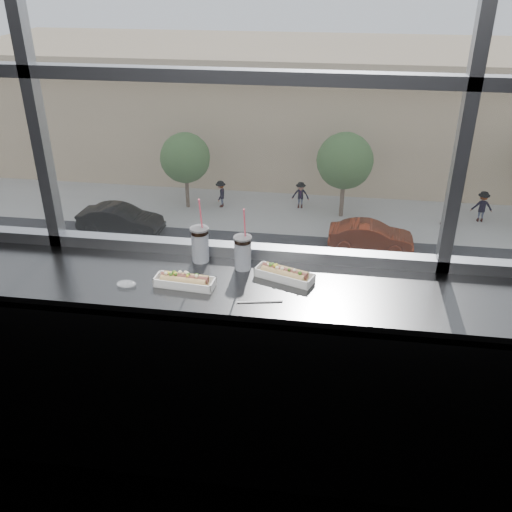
# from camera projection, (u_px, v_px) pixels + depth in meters

# --- Properties ---
(wall_back_lower) EXTENTS (6.00, 0.00, 6.00)m
(wall_back_lower) POSITION_uv_depth(u_px,v_px,m) (243.00, 342.00, 3.20)
(wall_back_lower) COLOR black
(wall_back_lower) RESTS_ON ground
(window_glass) EXTENTS (6.00, 0.00, 6.00)m
(window_glass) POSITION_uv_depth(u_px,v_px,m) (239.00, 2.00, 2.40)
(window_glass) COLOR silver
(window_glass) RESTS_ON ground
(window_mullions) EXTENTS (6.00, 0.08, 2.40)m
(window_mullions) POSITION_uv_depth(u_px,v_px,m) (238.00, 2.00, 2.38)
(window_mullions) COLOR gray
(window_mullions) RESTS_ON ground
(counter) EXTENTS (6.00, 0.55, 0.06)m
(counter) POSITION_uv_depth(u_px,v_px,m) (232.00, 288.00, 2.72)
(counter) COLOR #535353
(counter) RESTS_ON ground
(counter_fascia) EXTENTS (6.00, 0.04, 1.04)m
(counter_fascia) POSITION_uv_depth(u_px,v_px,m) (225.00, 407.00, 2.74)
(counter_fascia) COLOR #535353
(counter_fascia) RESTS_ON ground
(hotdog_tray_left) EXTENTS (0.29, 0.12, 0.07)m
(hotdog_tray_left) POSITION_uv_depth(u_px,v_px,m) (185.00, 281.00, 2.66)
(hotdog_tray_left) COLOR white
(hotdog_tray_left) RESTS_ON counter
(hotdog_tray_right) EXTENTS (0.30, 0.18, 0.07)m
(hotdog_tray_right) POSITION_uv_depth(u_px,v_px,m) (284.00, 274.00, 2.72)
(hotdog_tray_right) COLOR white
(hotdog_tray_right) RESTS_ON counter
(soda_cup_left) EXTENTS (0.09, 0.09, 0.35)m
(soda_cup_left) POSITION_uv_depth(u_px,v_px,m) (200.00, 243.00, 2.85)
(soda_cup_left) COLOR white
(soda_cup_left) RESTS_ON counter
(soda_cup_right) EXTENTS (0.09, 0.09, 0.33)m
(soda_cup_right) POSITION_uv_depth(u_px,v_px,m) (243.00, 251.00, 2.78)
(soda_cup_right) COLOR white
(soda_cup_right) RESTS_ON counter
(loose_straw) EXTENTS (0.20, 0.05, 0.01)m
(loose_straw) POSITION_uv_depth(u_px,v_px,m) (260.00, 302.00, 2.55)
(loose_straw) COLOR white
(loose_straw) RESTS_ON counter
(wrapper) EXTENTS (0.10, 0.07, 0.02)m
(wrapper) POSITION_uv_depth(u_px,v_px,m) (126.00, 284.00, 2.67)
(wrapper) COLOR silver
(wrapper) RESTS_ON counter
(plaza_ground) EXTENTS (120.00, 120.00, 0.00)m
(plaza_ground) POSITION_uv_depth(u_px,v_px,m) (332.00, 139.00, 46.61)
(plaza_ground) COLOR gray
(plaza_ground) RESTS_ON ground
(street_asphalt) EXTENTS (80.00, 10.00, 0.06)m
(street_asphalt) POSITION_uv_depth(u_px,v_px,m) (318.00, 285.00, 26.08)
(street_asphalt) COLOR black
(street_asphalt) RESTS_ON plaza_ground
(far_sidewalk) EXTENTS (80.00, 6.00, 0.04)m
(far_sidewalk) POSITION_uv_depth(u_px,v_px,m) (325.00, 215.00, 33.07)
(far_sidewalk) COLOR gray
(far_sidewalk) RESTS_ON plaza_ground
(far_building) EXTENTS (50.00, 14.00, 8.00)m
(far_building) POSITION_uv_depth(u_px,v_px,m) (334.00, 106.00, 39.93)
(far_building) COLOR tan
(far_building) RESTS_ON plaza_ground
(car_near_c) EXTENTS (3.07, 6.06, 1.94)m
(car_near_c) POSITION_uv_depth(u_px,v_px,m) (343.00, 318.00, 21.98)
(car_near_c) COLOR #B30003
(car_near_c) RESTS_ON street_asphalt
(car_far_a) EXTENTS (2.89, 6.16, 2.01)m
(car_far_a) POSITION_uv_depth(u_px,v_px,m) (120.00, 215.00, 30.48)
(car_far_a) COLOR black
(car_far_a) RESTS_ON street_asphalt
(car_near_a) EXTENTS (3.41, 6.70, 2.14)m
(car_near_a) POSITION_uv_depth(u_px,v_px,m) (3.00, 288.00, 23.74)
(car_near_a) COLOR gray
(car_near_a) RESTS_ON street_asphalt
(car_far_b) EXTENTS (2.58, 5.71, 1.87)m
(car_far_b) POSITION_uv_depth(u_px,v_px,m) (371.00, 232.00, 28.81)
(car_far_b) COLOR maroon
(car_far_b) RESTS_ON street_asphalt
(car_near_b) EXTENTS (3.03, 6.15, 1.98)m
(car_near_b) POSITION_uv_depth(u_px,v_px,m) (113.00, 299.00, 23.16)
(car_near_b) COLOR #2C2427
(car_near_b) RESTS_ON street_asphalt
(pedestrian_c) EXTENTS (0.84, 0.63, 1.89)m
(pedestrian_c) POSITION_uv_depth(u_px,v_px,m) (449.00, 209.00, 31.41)
(pedestrian_c) COLOR #66605B
(pedestrian_c) RESTS_ON far_sidewalk
(pedestrian_b) EXTENTS (0.86, 0.64, 1.93)m
(pedestrian_b) POSITION_uv_depth(u_px,v_px,m) (301.00, 192.00, 33.53)
(pedestrian_b) COLOR #66605B
(pedestrian_b) RESTS_ON far_sidewalk
(pedestrian_d) EXTENTS (0.95, 0.71, 2.14)m
(pedestrian_d) POSITION_uv_depth(u_px,v_px,m) (483.00, 203.00, 31.80)
(pedestrian_d) COLOR #66605B
(pedestrian_d) RESTS_ON far_sidewalk
(pedestrian_a) EXTENTS (0.65, 0.86, 1.94)m
(pedestrian_a) POSITION_uv_depth(u_px,v_px,m) (221.00, 191.00, 33.68)
(pedestrian_a) COLOR #66605B
(pedestrian_a) RESTS_ON far_sidewalk
(tree_left) EXTENTS (2.90, 2.90, 4.54)m
(tree_left) POSITION_uv_depth(u_px,v_px,m) (185.00, 158.00, 32.68)
(tree_left) COLOR #47382B
(tree_left) RESTS_ON far_sidewalk
(tree_center) EXTENTS (3.15, 3.15, 4.92)m
(tree_center) POSITION_uv_depth(u_px,v_px,m) (345.00, 161.00, 31.39)
(tree_center) COLOR #47382B
(tree_center) RESTS_ON far_sidewalk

